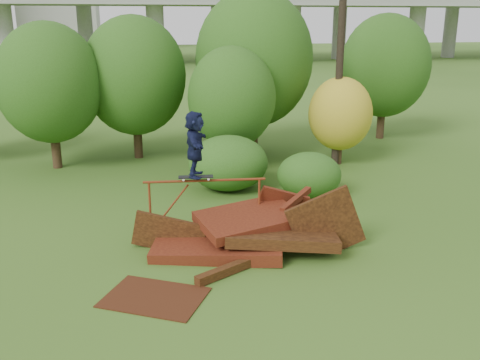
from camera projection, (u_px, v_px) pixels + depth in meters
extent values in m
plane|color=#2D5116|center=(291.00, 268.00, 12.40)|extent=(240.00, 240.00, 0.00)
cube|color=#3E120B|center=(219.00, 243.00, 13.33)|extent=(3.59, 2.74, 0.53)
cube|color=black|center=(280.00, 234.00, 13.26)|extent=(3.02, 2.23, 0.54)
cube|color=#3E120B|center=(249.00, 219.00, 13.52)|extent=(2.79, 2.17, 0.51)
cube|color=black|center=(326.00, 225.00, 13.22)|extent=(2.11, 0.28, 2.05)
cube|color=#3E120B|center=(278.00, 211.00, 14.50)|extent=(1.70, 0.46, 1.62)
cube|color=black|center=(169.00, 235.00, 13.43)|extent=(1.91, 0.62, 1.25)
cube|color=black|center=(240.00, 265.00, 12.28)|extent=(2.25, 1.41, 0.20)
cube|color=#3E120B|center=(296.00, 200.00, 14.18)|extent=(1.16, 1.14, 0.36)
cylinder|color=maroon|center=(150.00, 211.00, 13.79)|extent=(0.06, 0.06, 1.57)
cylinder|color=maroon|center=(259.00, 208.00, 14.07)|extent=(0.06, 0.06, 1.57)
cylinder|color=maroon|center=(205.00, 181.00, 13.71)|extent=(3.13, 0.36, 0.06)
cube|color=black|center=(196.00, 177.00, 13.65)|extent=(0.90, 0.32, 0.03)
cylinder|color=silver|center=(183.00, 180.00, 13.54)|extent=(0.07, 0.04, 0.06)
cylinder|color=silver|center=(183.00, 178.00, 13.72)|extent=(0.07, 0.04, 0.06)
cylinder|color=silver|center=(208.00, 179.00, 13.60)|extent=(0.07, 0.04, 0.06)
cylinder|color=silver|center=(208.00, 177.00, 13.79)|extent=(0.07, 0.04, 0.06)
imported|color=#13183A|center=(195.00, 144.00, 13.41)|extent=(0.77, 1.62, 1.68)
cube|color=#3C1B0C|center=(155.00, 297.00, 11.06)|extent=(2.45, 2.22, 0.03)
cylinder|color=black|center=(56.00, 145.00, 20.62)|extent=(0.35, 0.35, 1.81)
ellipsoid|color=#224211|center=(49.00, 83.00, 19.93)|extent=(3.92, 3.92, 4.51)
cylinder|color=black|center=(138.00, 136.00, 22.14)|extent=(0.36, 0.36, 1.83)
ellipsoid|color=#224211|center=(134.00, 76.00, 21.44)|extent=(4.14, 4.14, 4.77)
cylinder|color=black|center=(232.00, 150.00, 20.49)|extent=(0.33, 0.33, 1.52)
ellipsoid|color=#224211|center=(232.00, 98.00, 19.91)|extent=(3.30, 3.30, 3.80)
cylinder|color=black|center=(253.00, 128.00, 23.01)|extent=(0.38, 0.38, 2.14)
ellipsoid|color=#224211|center=(254.00, 59.00, 22.17)|extent=(4.90, 4.90, 5.63)
cylinder|color=black|center=(338.00, 150.00, 21.32)|extent=(0.29, 0.29, 1.08)
ellipsoid|color=#A58C19|center=(340.00, 114.00, 20.89)|extent=(2.50, 2.50, 2.87)
cylinder|color=black|center=(381.00, 119.00, 25.84)|extent=(0.36, 0.36, 1.90)
ellipsoid|color=#224211|center=(385.00, 66.00, 25.12)|extent=(4.18, 4.18, 4.80)
ellipsoid|color=#224211|center=(228.00, 163.00, 17.92)|extent=(2.68, 2.48, 1.86)
ellipsoid|color=#224211|center=(309.00, 175.00, 17.20)|extent=(2.09, 1.91, 1.48)
cylinder|color=black|center=(342.00, 27.00, 19.77)|extent=(0.28, 0.28, 10.57)
cube|color=gray|center=(154.00, 0.00, 66.44)|extent=(160.00, 9.00, 1.40)
cylinder|color=gray|center=(4.00, 33.00, 64.18)|extent=(2.20, 2.20, 8.00)
cylinder|color=gray|center=(156.00, 33.00, 67.59)|extent=(2.20, 2.20, 8.00)
cylinder|color=gray|center=(292.00, 32.00, 71.00)|extent=(2.20, 2.20, 8.00)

